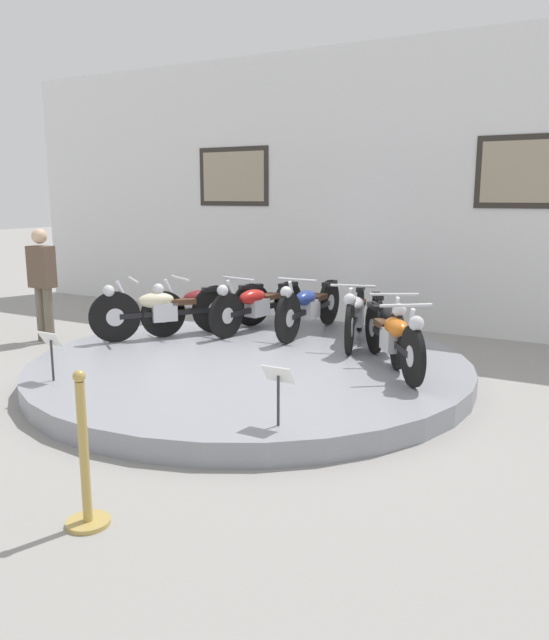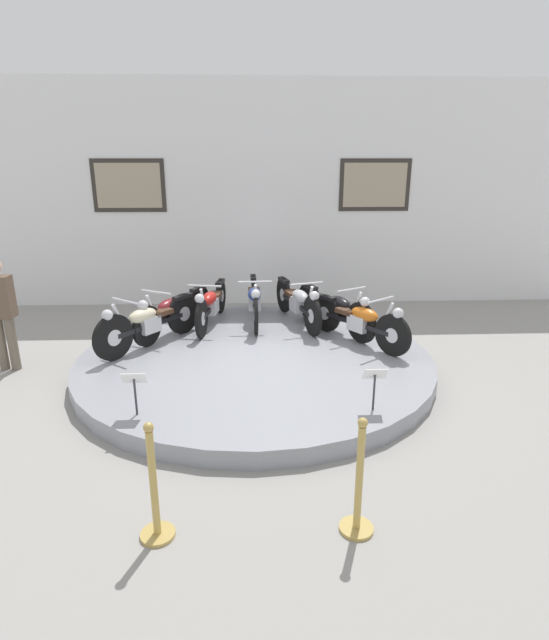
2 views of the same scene
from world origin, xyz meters
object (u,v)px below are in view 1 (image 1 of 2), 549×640
info_placard_front_left (51,345)px  visitor_standing (42,279)px  motorcycle_red (257,304)px  motorcycle_orange (393,335)px  info_placard_front_centre (278,382)px  motorcycle_cream (164,308)px  stanchion_post_right_of_entry (85,474)px  motorcycle_blue (309,305)px  motorcycle_maroon (206,305)px  motorcycle_black (387,322)px  motorcycle_silver (355,312)px

info_placard_front_left → visitor_standing: bearing=140.4°
motorcycle_red → motorcycle_orange: motorcycle_orange is taller
info_placard_front_left → info_placard_front_centre: (2.60, 0.00, 0.00)m
motorcycle_cream → motorcycle_orange: bearing=-0.1°
stanchion_post_right_of_entry → motorcycle_blue: bearing=99.4°
visitor_standing → stanchion_post_right_of_entry: bearing=-38.6°
motorcycle_red → motorcycle_orange: 2.49m
motorcycle_red → stanchion_post_right_of_entry: bearing=-72.0°
motorcycle_maroon → motorcycle_orange: size_ratio=1.09×
motorcycle_blue → info_placard_front_centre: 3.49m
motorcycle_red → motorcycle_blue: bearing=11.8°
motorcycle_blue → visitor_standing: size_ratio=1.24×
info_placard_front_left → motorcycle_black: bearing=45.9°
motorcycle_silver → visitor_standing: bearing=-163.5°
motorcycle_cream → motorcycle_silver: 2.50m
motorcycle_blue → stanchion_post_right_of_entry: bearing=-80.6°
motorcycle_red → info_placard_front_centre: 3.69m
motorcycle_black → motorcycle_cream: bearing=-168.5°
motorcycle_black → motorcycle_silver: bearing=143.8°
motorcycle_cream → motorcycle_black: 2.91m
motorcycle_red → motorcycle_maroon: bearing=-144.2°
motorcycle_red → stanchion_post_right_of_entry: stanchion_post_right_of_entry is taller
info_placard_front_centre → info_placard_front_left: bearing=180.0°
info_placard_front_left → stanchion_post_right_of_entry: stanchion_post_right_of_entry is taller
motorcycle_maroon → motorcycle_silver: bearing=11.6°
motorcycle_maroon → motorcycle_orange: bearing=-11.5°
motorcycle_cream → motorcycle_orange: motorcycle_cream is taller
info_placard_front_left → visitor_standing: 2.89m
motorcycle_black → info_placard_front_left: (-2.59, -2.68, -0.01)m
motorcycle_red → visitor_standing: bearing=-155.8°
motorcycle_red → motorcycle_blue: motorcycle_blue is taller
motorcycle_blue → motorcycle_black: (1.29, -0.56, -0.01)m
motorcycle_cream → stanchion_post_right_of_entry: (2.37, -3.71, -0.27)m
motorcycle_cream → info_placard_front_centre: size_ratio=3.18×
motorcycle_cream → info_placard_front_left: 2.11m
motorcycle_blue → visitor_standing: bearing=-158.2°
motorcycle_red → stanchion_post_right_of_entry: (1.53, -4.70, -0.25)m
motorcycle_maroon → visitor_standing: size_ratio=1.09×
motorcycle_cream → motorcycle_blue: motorcycle_cream is taller
motorcycle_silver → visitor_standing: (-4.24, -1.26, 0.30)m
motorcycle_orange → info_placard_front_centre: (-0.26, -2.09, -0.01)m
motorcycle_orange → motorcycle_maroon: bearing=168.5°
info_placard_front_left → info_placard_front_centre: 2.60m
motorcycle_silver → visitor_standing: 4.44m
motorcycle_cream → motorcycle_black: (2.85, 0.58, -0.01)m
motorcycle_blue → visitor_standing: visitor_standing is taller
motorcycle_silver → info_placard_front_centre: (0.57, -3.09, -0.02)m
motorcycle_blue → visitor_standing: 3.80m
stanchion_post_right_of_entry → visitor_standing: bearing=141.4°
visitor_standing → motorcycle_red: bearing=24.2°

